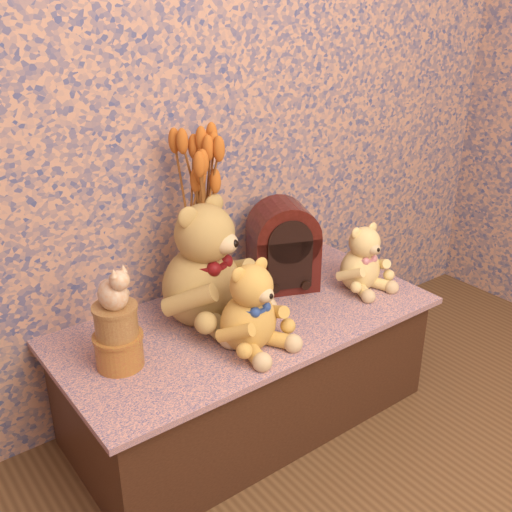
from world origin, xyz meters
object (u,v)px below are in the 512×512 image
(ceramic_vase, at_px, (201,284))
(biscuit_tin_lower, at_px, (119,350))
(cathedral_radio, at_px, (283,245))
(teddy_medium, at_px, (248,301))
(cat_figurine, at_px, (112,285))
(teddy_small, at_px, (361,254))
(teddy_large, at_px, (200,256))

(ceramic_vase, bearing_deg, biscuit_tin_lower, -158.86)
(cathedral_radio, bearing_deg, teddy_medium, -121.05)
(teddy_medium, xyz_separation_m, cat_figurine, (-0.36, 0.13, 0.11))
(ceramic_vase, height_order, biscuit_tin_lower, ceramic_vase)
(teddy_small, height_order, cathedral_radio, cathedral_radio)
(teddy_large, xyz_separation_m, teddy_medium, (0.02, -0.22, -0.07))
(teddy_small, xyz_separation_m, cathedral_radio, (-0.22, 0.17, 0.03))
(teddy_large, xyz_separation_m, biscuit_tin_lower, (-0.34, -0.09, -0.17))
(teddy_large, xyz_separation_m, ceramic_vase, (0.03, 0.05, -0.12))
(teddy_large, relative_size, teddy_medium, 1.47)
(teddy_large, height_order, cat_figurine, teddy_large)
(cathedral_radio, bearing_deg, teddy_small, -14.94)
(teddy_medium, distance_m, biscuit_tin_lower, 0.39)
(teddy_medium, distance_m, ceramic_vase, 0.28)
(cathedral_radio, bearing_deg, biscuit_tin_lower, -148.27)
(teddy_medium, relative_size, cat_figurine, 2.22)
(teddy_medium, height_order, cat_figurine, cat_figurine)
(teddy_large, height_order, teddy_small, teddy_large)
(biscuit_tin_lower, bearing_deg, teddy_large, 15.43)
(biscuit_tin_lower, bearing_deg, cat_figurine, 0.00)
(cathedral_radio, height_order, biscuit_tin_lower, cathedral_radio)
(teddy_large, relative_size, biscuit_tin_lower, 3.21)
(cat_figurine, bearing_deg, teddy_small, -21.61)
(cat_figurine, bearing_deg, cathedral_radio, -8.79)
(ceramic_vase, height_order, cat_figurine, cat_figurine)
(cathedral_radio, distance_m, cat_figurine, 0.70)
(ceramic_vase, relative_size, cat_figurine, 1.39)
(teddy_small, height_order, ceramic_vase, teddy_small)
(teddy_large, distance_m, teddy_medium, 0.24)
(teddy_medium, bearing_deg, biscuit_tin_lower, 150.83)
(teddy_small, bearing_deg, ceramic_vase, 160.97)
(ceramic_vase, bearing_deg, cat_figurine, -158.86)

